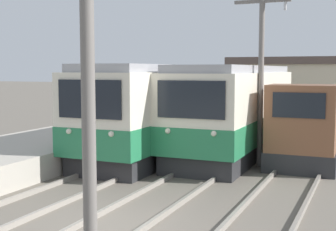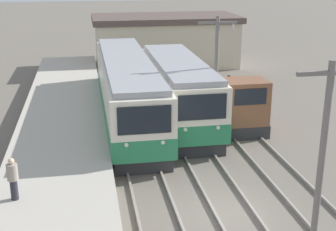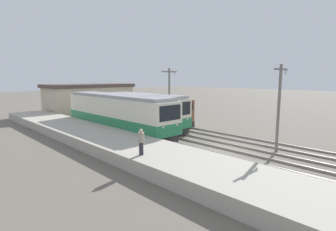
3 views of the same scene
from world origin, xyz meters
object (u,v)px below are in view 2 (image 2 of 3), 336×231
(catenary_mast_mid, at_px, (216,72))
(catenary_mast_near, at_px, (322,157))
(shunting_locomotive, at_px, (234,105))
(commuter_train_center, at_px, (179,94))
(person_on_platform, at_px, (13,177))
(commuter_train_left, at_px, (127,93))

(catenary_mast_mid, bearing_deg, catenary_mast_near, -90.00)
(shunting_locomotive, bearing_deg, commuter_train_center, 163.83)
(shunting_locomotive, xyz_separation_m, person_on_platform, (-10.75, -8.48, 0.48))
(catenary_mast_mid, bearing_deg, shunting_locomotive, 41.75)
(commuter_train_center, height_order, catenary_mast_near, catenary_mast_near)
(commuter_train_left, height_order, catenary_mast_mid, catenary_mast_mid)
(commuter_train_left, bearing_deg, catenary_mast_mid, -34.47)
(shunting_locomotive, relative_size, person_on_platform, 3.57)
(catenary_mast_mid, bearing_deg, commuter_train_left, 145.53)
(commuter_train_left, distance_m, catenary_mast_mid, 5.50)
(person_on_platform, bearing_deg, catenary_mast_near, -23.39)
(shunting_locomotive, xyz_separation_m, catenary_mast_mid, (-1.49, -1.33, 2.24))
(shunting_locomotive, xyz_separation_m, catenary_mast_near, (-1.49, -12.49, 2.24))
(commuter_train_center, distance_m, shunting_locomotive, 3.16)
(commuter_train_left, distance_m, commuter_train_center, 2.90)
(commuter_train_center, distance_m, catenary_mast_near, 13.56)
(commuter_train_left, height_order, commuter_train_center, commuter_train_left)
(catenary_mast_mid, bearing_deg, person_on_platform, -142.32)
(commuter_train_left, relative_size, catenary_mast_near, 2.41)
(catenary_mast_near, distance_m, catenary_mast_mid, 11.16)
(catenary_mast_mid, xyz_separation_m, person_on_platform, (-9.26, -7.15, -1.76))
(commuter_train_center, relative_size, catenary_mast_near, 1.72)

